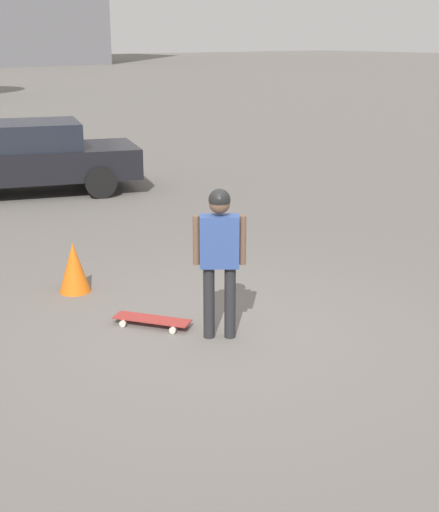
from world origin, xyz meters
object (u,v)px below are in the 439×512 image
(skateboard, at_px, (152,320))
(traffic_cone, at_px, (74,267))
(car_parked_near, at_px, (24,157))
(person, at_px, (219,247))

(skateboard, height_order, traffic_cone, traffic_cone)
(skateboard, xyz_separation_m, traffic_cone, (1.53, 0.20, 0.25))
(car_parked_near, bearing_deg, person, 100.86)
(skateboard, height_order, car_parked_near, car_parked_near)
(person, bearing_deg, skateboard, 157.22)
(traffic_cone, bearing_deg, car_parked_near, -16.66)
(person, distance_m, skateboard, 1.23)
(car_parked_near, distance_m, traffic_cone, 6.27)
(car_parked_near, xyz_separation_m, traffic_cone, (-6.00, 1.79, -0.42))
(person, bearing_deg, traffic_cone, 141.50)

